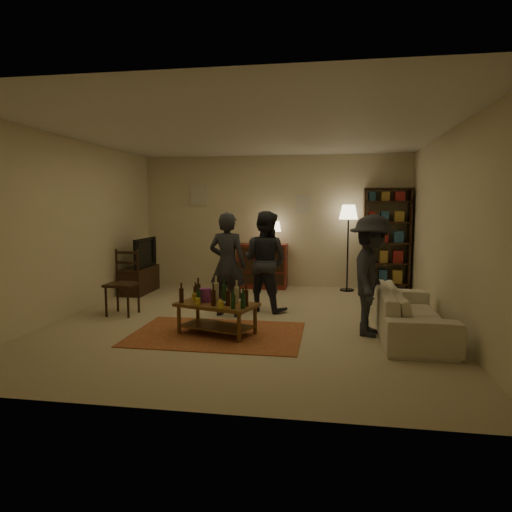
% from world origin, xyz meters
% --- Properties ---
extents(floor, '(6.00, 6.00, 0.00)m').
position_xyz_m(floor, '(0.00, 0.00, 0.00)').
color(floor, '#C6B793').
rests_on(floor, ground).
extents(room_shell, '(6.00, 6.00, 6.00)m').
position_xyz_m(room_shell, '(-0.65, 2.98, 1.81)').
color(room_shell, beige).
rests_on(room_shell, ground).
extents(rug, '(2.20, 1.50, 0.01)m').
position_xyz_m(rug, '(-0.27, -0.77, 0.01)').
color(rug, maroon).
rests_on(rug, ground).
extents(coffee_table, '(1.14, 0.84, 0.76)m').
position_xyz_m(coffee_table, '(-0.28, -0.77, 0.38)').
color(coffee_table, brown).
rests_on(coffee_table, ground).
extents(dining_chair, '(0.45, 0.45, 1.02)m').
position_xyz_m(dining_chair, '(-1.97, 0.12, 0.54)').
color(dining_chair, black).
rests_on(dining_chair, ground).
extents(tv_stand, '(0.40, 1.00, 1.06)m').
position_xyz_m(tv_stand, '(-2.44, 1.80, 0.38)').
color(tv_stand, black).
rests_on(tv_stand, ground).
extents(dresser, '(1.00, 0.50, 1.36)m').
position_xyz_m(dresser, '(-0.19, 2.71, 0.48)').
color(dresser, maroon).
rests_on(dresser, ground).
extents(bookshelf, '(0.90, 0.34, 2.02)m').
position_xyz_m(bookshelf, '(2.25, 2.78, 1.03)').
color(bookshelf, black).
rests_on(bookshelf, ground).
extents(floor_lamp, '(0.36, 0.36, 1.69)m').
position_xyz_m(floor_lamp, '(1.51, 2.65, 1.43)').
color(floor_lamp, black).
rests_on(floor_lamp, ground).
extents(sofa, '(0.81, 2.08, 0.61)m').
position_xyz_m(sofa, '(2.20, -0.40, 0.30)').
color(sofa, beige).
rests_on(sofa, ground).
extents(person_left, '(0.62, 0.45, 1.58)m').
position_xyz_m(person_left, '(-0.37, 0.26, 0.79)').
color(person_left, '#26262D').
rests_on(person_left, ground).
extents(person_right, '(0.94, 0.85, 1.59)m').
position_xyz_m(person_right, '(0.15, 0.71, 0.79)').
color(person_right, '#282930').
rests_on(person_right, ground).
extents(person_by_sofa, '(0.76, 1.10, 1.56)m').
position_xyz_m(person_by_sofa, '(1.70, -0.46, 0.78)').
color(person_by_sofa, '#282A31').
rests_on(person_by_sofa, ground).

